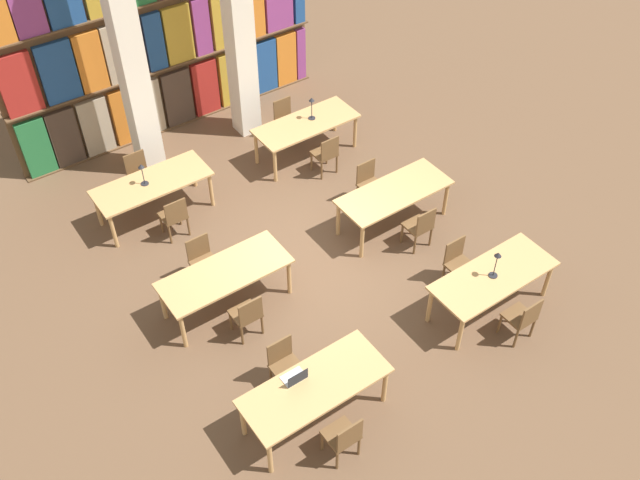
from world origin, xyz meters
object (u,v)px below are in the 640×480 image
Objects in this scene: chair_2 at (523,317)px; reading_table_1 at (493,278)px; chair_9 at (140,174)px; chair_10 at (326,153)px; pillar_left at (123,26)px; laptop at (295,377)px; chair_0 at (344,437)px; reading_table_0 at (315,388)px; chair_3 at (458,262)px; chair_6 at (420,226)px; chair_4 at (247,314)px; reading_table_2 at (225,276)px; reading_table_3 at (394,195)px; chair_7 at (369,183)px; desk_lamp_1 at (142,171)px; reading_table_5 at (306,126)px; desk_lamp_0 at (497,260)px; chair_1 at (285,364)px; chair_5 at (203,260)px; desk_lamp_2 at (312,105)px; reading_table_4 at (152,186)px; chair_11 at (286,119)px.

reading_table_1 is at bearing 86.99° from chair_2.
chair_9 is 1.00× the size of chair_10.
laptop is at bearing -96.95° from pillar_left.
reading_table_0 is at bearing 87.11° from chair_0.
chair_0 and chair_3 have the same top height.
chair_4 is at bearing 179.61° from chair_6.
reading_table_1 and reading_table_2 have the same top height.
reading_table_3 is 0.74m from chair_7.
chair_6 is at bearing -44.20° from desk_lamp_1.
reading_table_1 is 3.13m from chair_7.
pillar_left reaches higher than reading_table_5.
reading_table_3 is (3.41, 2.47, 0.00)m from reading_table_0.
desk_lamp_0 reaches higher than reading_table_0.
reading_table_0 is 0.74m from chair_1.
pillar_left is 13.82× the size of desk_lamp_1.
chair_9 is (-3.32, 4.07, 0.00)m from chair_6.
chair_0 is 6.04m from chair_10.
chair_4 is 1.00× the size of chair_7.
reading_table_5 is (3.34, 5.76, 0.21)m from chair_0.
chair_2 is 1.00× the size of chair_5.
chair_9 is 1.85× the size of desk_lamp_2.
chair_11 reaches higher than reading_table_4.
reading_table_4 is 2.36× the size of chair_10.
chair_3 is 0.42× the size of reading_table_2.
chair_10 is (3.29, 1.14, 0.00)m from chair_5.
chair_1 is 1.85× the size of desk_lamp_2.
chair_2 reaches higher than reading_table_2.
laptop is 0.37× the size of chair_9.
chair_2 is 5.78m from desk_lamp_2.
chair_1 is 0.42× the size of reading_table_4.
pillar_left is 6.85× the size of chair_10.
desk_lamp_0 is 0.24× the size of reading_table_5.
chair_2 is 6.75m from desk_lamp_1.
reading_table_5 is (3.24, -0.08, 0.00)m from reading_table_4.
reading_table_3 is at bearing 89.17° from chair_2.
desk_lamp_2 reaches higher than chair_3.
desk_lamp_1 is at bearing -89.76° from chair_1.
laptop reaches higher than reading_table_4.
reading_table_2 is (-3.32, 3.14, 0.21)m from chair_2.
chair_0 reaches higher than reading_table_5.
reading_table_4 is at bearing -52.91° from chair_3.
chair_6 is at bearing 91.97° from chair_11.
chair_10 reaches higher than reading_table_1.
desk_lamp_1 is at bearing 142.32° from reading_table_3.
chair_2 is 1.00× the size of chair_3.
laptop reaches higher than chair_6.
reading_table_3 is (3.41, 0.68, 0.21)m from chair_4.
reading_table_0 is (-0.60, -6.51, -2.31)m from pillar_left.
chair_6 and chair_7 have the same top height.
chair_4 is 5.15m from chair_11.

